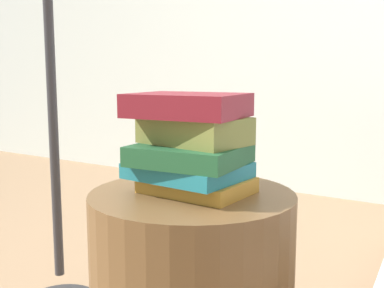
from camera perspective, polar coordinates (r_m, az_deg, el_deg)
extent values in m
cube|color=#B7842D|center=(1.10, 0.61, -4.91)|extent=(0.24, 0.18, 0.03)
cube|color=#1E727F|center=(1.10, -0.37, -3.11)|extent=(0.26, 0.22, 0.03)
cube|color=#1E512D|center=(1.08, -0.18, -1.25)|extent=(0.25, 0.22, 0.04)
cube|color=olive|center=(1.08, 0.45, 1.63)|extent=(0.25, 0.18, 0.06)
cube|color=maroon|center=(1.08, -0.52, 4.64)|extent=(0.27, 0.22, 0.05)
cylinder|color=#333338|center=(1.54, -16.33, 4.90)|extent=(0.03, 0.03, 1.12)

